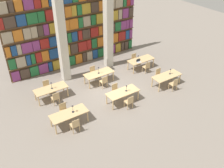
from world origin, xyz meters
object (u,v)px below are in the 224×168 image
at_px(desk_lamp_1, 126,87).
at_px(desk_lamp_5, 138,57).
at_px(reading_table_4, 99,74).
at_px(chair_10, 147,67).
at_px(chair_0, 75,125).
at_px(reading_table_2, 167,77).
at_px(chair_6, 56,98).
at_px(desk_lamp_3, 51,84).
at_px(chair_1, 64,110).
at_px(chair_5, 159,74).
at_px(desk_lamp_4, 99,69).
at_px(chair_2, 129,102).
at_px(chair_9, 93,72).
at_px(laptop, 139,62).
at_px(pillar_left, 62,38).
at_px(desk_lamp_0, 73,107).
at_px(chair_11, 135,59).
at_px(chair_3, 116,90).
at_px(desk_lamp_2, 170,70).
at_px(pillar_center, 108,27).
at_px(chair_8, 104,81).
at_px(reading_table_5, 141,60).
at_px(reading_table_0, 69,114).
at_px(chair_7, 47,87).
at_px(chair_4, 174,84).
at_px(reading_table_1, 123,93).

height_order(desk_lamp_1, desk_lamp_5, desk_lamp_5).
bearing_deg(reading_table_4, chair_10, -11.53).
bearing_deg(chair_0, reading_table_2, 5.92).
xyz_separation_m(chair_6, desk_lamp_3, (0.07, 0.66, 0.57)).
relative_size(desk_lamp_3, chair_10, 0.52).
xyz_separation_m(chair_1, chair_6, (0.06, 1.32, 0.00)).
relative_size(desk_lamp_1, reading_table_2, 0.21).
relative_size(chair_5, desk_lamp_4, 1.78).
bearing_deg(desk_lamp_4, chair_2, -88.67).
height_order(desk_lamp_3, chair_9, desk_lamp_3).
relative_size(chair_1, laptop, 2.71).
relative_size(pillar_left, reading_table_4, 3.02).
xyz_separation_m(desk_lamp_0, desk_lamp_5, (6.47, 2.74, -0.02)).
relative_size(reading_table_2, desk_lamp_3, 4.38).
bearing_deg(chair_11, chair_0, 30.62).
relative_size(chair_1, chair_3, 1.00).
height_order(chair_2, desk_lamp_2, desk_lamp_2).
xyz_separation_m(pillar_center, desk_lamp_5, (1.48, -1.64, -1.99)).
distance_m(chair_0, desk_lamp_1, 3.85).
xyz_separation_m(chair_3, chair_8, (-0.09, 1.24, 0.00)).
xyz_separation_m(desk_lamp_4, chair_11, (3.54, 0.71, -0.60)).
xyz_separation_m(chair_0, laptop, (6.59, 3.18, 0.31)).
xyz_separation_m(chair_0, desk_lamp_1, (3.74, 0.73, 0.54)).
bearing_deg(reading_table_5, chair_1, -164.01).
bearing_deg(desk_lamp_0, chair_1, 108.50).
bearing_deg(laptop, desk_lamp_4, 176.21).
bearing_deg(chair_3, reading_table_4, -88.53).
xyz_separation_m(reading_table_0, desk_lamp_5, (6.70, 2.72, 0.36)).
relative_size(desk_lamp_0, chair_7, 0.52).
bearing_deg(pillar_center, chair_0, -135.89).
bearing_deg(reading_table_0, chair_11, 26.15).
relative_size(chair_0, reading_table_2, 0.44).
bearing_deg(chair_8, chair_4, -36.84).
relative_size(pillar_left, laptop, 18.75).
relative_size(pillar_left, desk_lamp_2, 15.18).
bearing_deg(desk_lamp_4, chair_9, 91.04).
bearing_deg(chair_6, desk_lamp_5, 5.98).
xyz_separation_m(reading_table_1, chair_10, (3.43, 1.93, -0.18)).
height_order(chair_9, desk_lamp_5, desk_lamp_5).
bearing_deg(reading_table_5, chair_4, -89.94).
bearing_deg(laptop, chair_10, -53.82).
height_order(chair_2, chair_9, same).
xyz_separation_m(pillar_left, chair_3, (1.72, -3.59, -2.53)).
bearing_deg(desk_lamp_2, desk_lamp_4, 146.08).
bearing_deg(reading_table_4, chair_7, 168.11).
relative_size(desk_lamp_0, reading_table_5, 0.23).
xyz_separation_m(pillar_center, reading_table_2, (1.76, -4.34, -2.35)).
height_order(desk_lamp_0, chair_7, desk_lamp_0).
bearing_deg(chair_1, chair_0, 90.00).
bearing_deg(chair_4, reading_table_4, 136.31).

